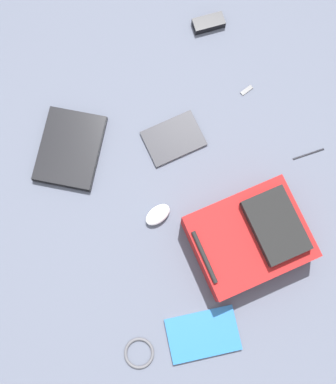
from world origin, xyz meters
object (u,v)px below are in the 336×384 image
Objects in this scene: cable_coil at (139,353)px; pen_black at (309,154)px; book_blue at (203,334)px; power_brick at (209,23)px; computer_mouse at (158,215)px; laptop at (70,148)px; book_red at (174,139)px; backpack at (250,238)px; usb_stick at (247,90)px.

pen_black is (0.29, -0.98, -0.00)m from cable_coil.
power_brick is at bearing -34.10° from book_blue.
book_blue is 2.69× the size of cable_coil.
computer_mouse is at bearing 133.42° from power_brick.
laptop is 2.93× the size of pen_black.
cable_coil is (-0.64, 0.55, -0.00)m from book_red.
power_brick is at bearing -23.89° from backpack.
book_blue is 1.00m from usb_stick.
backpack is at bearing 110.87° from pen_black.
power_brick is (0.99, -0.96, 0.01)m from cable_coil.
laptop is 0.45m from computer_mouse.
backpack is at bearing -149.72° from laptop.
power_brick is at bearing -4.95° from usb_stick.
backpack is 3.39× the size of power_brick.
book_blue is 0.48m from computer_mouse.
laptop reaches higher than book_blue.
laptop is at bearing -12.09° from cable_coil.
cable_coil is 2.00× the size of usb_stick.
laptop is 6.99× the size of usb_stick.
book_red is (0.50, 0.02, -0.07)m from backpack.
computer_mouse reaches higher than book_red.
power_brick reaches higher than usb_stick.
laptop is at bearing 3.93° from book_blue.
book_red is at bearing 92.69° from usb_stick.
cable_coil is 0.84× the size of power_brick.
laptop and power_brick have the same top height.
laptop is at bearing 63.92° from book_red.
usb_stick is (0.52, -0.35, -0.07)m from backpack.
cable_coil is at bearing 106.49° from pen_black.
cable_coil is 1.03m from pen_black.
power_brick is (0.36, -0.40, 0.01)m from book_red.
book_blue is 2.27× the size of power_brick.
backpack is 0.94m from power_brick.
laptop is at bearing 13.51° from computer_mouse.
pen_black is 0.37m from usb_stick.
book_red is at bearing 131.49° from power_brick.
book_blue is at bearing 161.69° from computer_mouse.
computer_mouse is 0.96× the size of cable_coil.
computer_mouse is at bearing 136.64° from book_red.
pen_black and usb_stick have the same top height.
cable_coil is (-0.82, 0.18, -0.01)m from laptop.
laptop is 3.63× the size of computer_mouse.
pen_black is (-0.11, -0.65, -0.02)m from computer_mouse.
backpack is at bearing 156.11° from power_brick.
laptop is 0.77m from usb_stick.
backpack reaches higher than cable_coil.
pen_black is at bearing -123.32° from laptop.
cable_coil is (0.07, 0.24, -0.00)m from book_blue.
computer_mouse is 0.81× the size of pen_black.
book_red is 0.54m from power_brick.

